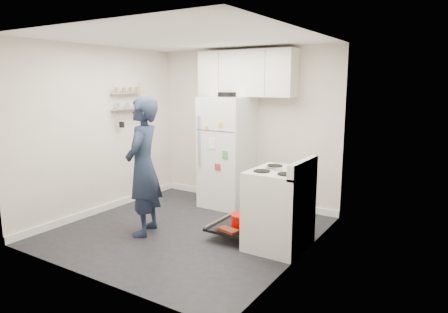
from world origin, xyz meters
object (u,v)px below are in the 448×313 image
Objects in this scene: refrigerator at (227,152)px; open_oven_door at (239,223)px; person at (143,167)px; electric_range at (278,209)px.

open_oven_door is at bearing -52.21° from refrigerator.
refrigerator reaches higher than person.
person reaches higher than open_oven_door.
person is (-1.12, -0.53, 0.70)m from open_oven_door.
refrigerator is at bearing 141.80° from electric_range.
electric_range is 0.61× the size of refrigerator.
person is (-1.67, -0.52, 0.42)m from electric_range.
refrigerator reaches higher than electric_range.
electric_range is 1.83m from refrigerator.
open_oven_door is at bearing 179.46° from electric_range.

